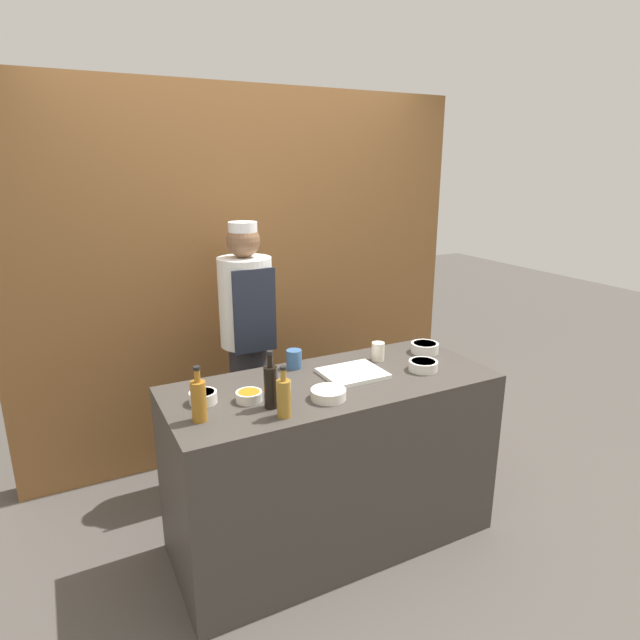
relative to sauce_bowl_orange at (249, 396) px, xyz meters
The scene contains 15 objects.
ground_plane 1.03m from the sauce_bowl_orange, ahead, with size 14.00×14.00×0.00m, color #4C4742.
cabinet_wall 1.33m from the sauce_bowl_orange, 70.06° to the left, with size 3.02×0.18×2.40m.
counter 0.65m from the sauce_bowl_orange, ahead, with size 1.64×0.68×0.90m.
sauce_bowl_orange is the anchor object (origin of this frame).
sauce_bowl_purple 1.12m from the sauce_bowl_orange, ahead, with size 0.16×0.16×0.06m.
sauce_bowl_white 0.36m from the sauce_bowl_orange, 23.69° to the right, with size 0.16×0.16×0.05m.
sauce_bowl_red 0.20m from the sauce_bowl_orange, 158.30° to the left, with size 0.12×0.12×0.05m.
sauce_bowl_brown 0.93m from the sauce_bowl_orange, ahead, with size 0.15×0.15×0.05m.
cutting_board 0.57m from the sauce_bowl_orange, ahead, with size 0.30×0.26×0.02m.
bottle_amber 0.27m from the sauce_bowl_orange, 160.70° to the right, with size 0.06×0.06×0.24m.
bottle_vinegar 0.24m from the sauce_bowl_orange, 69.54° to the right, with size 0.06×0.06×0.23m.
bottle_soy 0.15m from the sauce_bowl_orange, 58.70° to the right, with size 0.06×0.06×0.26m.
cup_blue 0.45m from the sauce_bowl_orange, 38.33° to the left, with size 0.08×0.08×0.10m.
cup_cream 0.82m from the sauce_bowl_orange, 12.00° to the left, with size 0.07×0.07×0.10m.
chef_center 0.83m from the sauce_bowl_orange, 70.72° to the left, with size 0.31×0.31×1.62m.
Camera 1 is at (-1.17, -2.14, 1.94)m, focal length 30.00 mm.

